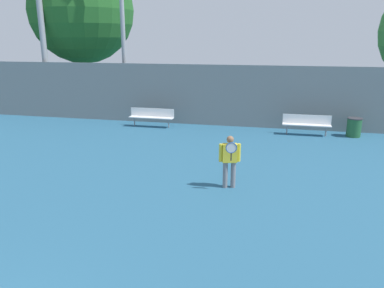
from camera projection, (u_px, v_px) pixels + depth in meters
The scene contains 7 objects.
tennis_player at pixel (230, 159), 10.58m from camera, with size 0.60×0.47×1.54m.
bench_courtside_near at pixel (307, 122), 16.62m from camera, with size 2.09×0.40×0.88m.
bench_courtside_far at pixel (152, 115), 18.19m from camera, with size 2.19×0.40×0.88m.
light_pole_near_left at pixel (40, 14), 19.66m from camera, with size 0.90×0.60×9.65m.
trash_bin at pixel (354, 127), 16.35m from camera, with size 0.64×0.64×0.83m.
back_fence at pixel (195, 95), 18.44m from camera, with size 33.46×0.06×2.96m.
tree_green_tall at pixel (82, 11), 22.33m from camera, with size 6.20×6.20×8.87m.
Camera 1 is at (3.96, -2.68, 4.13)m, focal length 35.00 mm.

